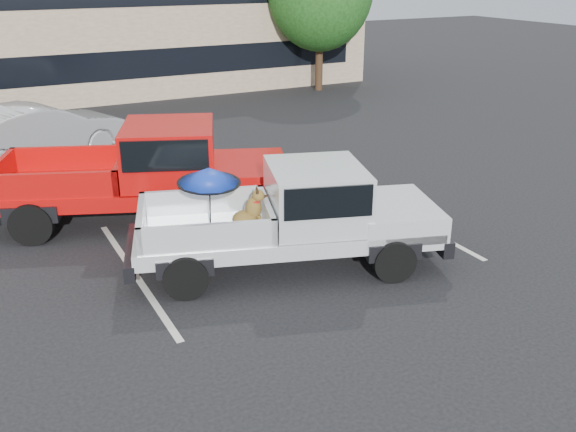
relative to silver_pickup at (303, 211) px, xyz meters
name	(u,v)px	position (x,y,z in m)	size (l,w,h in m)	color
ground	(336,284)	(0.11, -0.98, -1.05)	(90.00, 90.00, 0.00)	black
stripe_left	(135,274)	(-2.89, 1.02, -1.05)	(0.12, 5.00, 0.01)	silver
stripe_right	(404,217)	(3.11, 1.02, -1.05)	(0.12, 5.00, 0.01)	silver
motel_building	(125,12)	(2.11, 20.00, 2.15)	(20.40, 8.40, 6.30)	tan
silver_pickup	(303,211)	(0.00, 0.00, 0.00)	(6.02, 3.60, 2.06)	black
red_pickup	(162,169)	(-1.58, 3.36, 0.10)	(6.75, 4.40, 2.11)	black
silver_sedan	(40,132)	(-3.26, 9.33, -0.25)	(1.71, 4.89, 1.61)	#AAADB2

